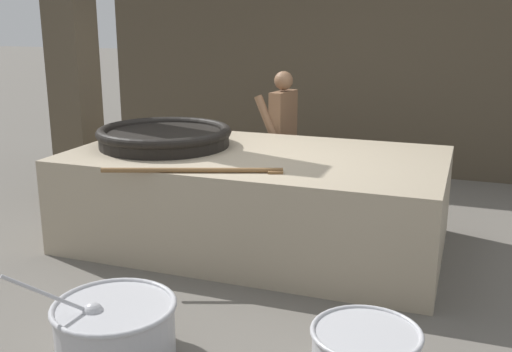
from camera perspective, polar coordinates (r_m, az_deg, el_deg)
name	(u,v)px	position (r m, az deg, el deg)	size (l,w,h in m)	color
ground_plane	(256,242)	(5.65, 0.00, -6.30)	(60.00, 60.00, 0.00)	#666059
back_wall	(336,27)	(8.25, 7.60, 13.87)	(6.61, 0.24, 3.82)	#4C4233
support_pillar	(70,30)	(6.75, -17.27, 13.14)	(0.40, 0.40, 3.82)	#4C4233
hearth_platform	(256,198)	(5.50, 0.00, -2.15)	(3.33, 1.86, 0.86)	tan
giant_wok_near	(164,136)	(5.74, -8.71, 3.80)	(1.27, 1.27, 0.18)	black
stirring_paddle	(200,170)	(4.73, -5.37, 0.54)	(1.37, 0.55, 0.04)	brown
cook	(282,133)	(6.64, 2.52, 4.11)	(0.38, 0.57, 1.48)	brown
prep_bowl_vegetables	(115,327)	(3.90, -13.27, -13.79)	(0.82, 0.84, 0.66)	#B7B7BC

